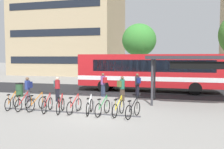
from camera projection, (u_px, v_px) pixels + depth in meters
ground at (97, 114)px, 12.94m from camera, size 200.00×200.00×0.00m
bus_lane_asphalt at (129, 91)px, 21.78m from camera, size 80.00×7.20×0.01m
city_bus at (148, 71)px, 21.23m from camera, size 12.03×2.62×3.20m
bike_rack at (68, 111)px, 13.22m from camera, size 7.83×0.23×0.70m
parked_bicycle_orange_0 at (12, 102)px, 14.14m from camera, size 0.54×1.70×0.99m
parked_bicycle_red_1 at (23, 103)px, 13.90m from camera, size 0.52×1.72×0.99m
parked_bicycle_orange_2 at (37, 104)px, 13.78m from camera, size 0.52×1.71×0.99m
parked_bicycle_red_3 at (47, 105)px, 13.42m from camera, size 0.52×1.71×0.99m
parked_bicycle_red_4 at (60, 106)px, 13.19m from camera, size 0.57×1.69×0.99m
parked_bicycle_red_5 at (74, 106)px, 13.13m from camera, size 0.52×1.72×0.99m
parked_bicycle_white_6 at (90, 107)px, 12.91m from camera, size 0.52×1.71×0.99m
parked_bicycle_green_7 at (103, 108)px, 12.63m from camera, size 0.52×1.71×0.99m
parked_bicycle_yellow_8 at (118, 108)px, 12.53m from camera, size 0.52×1.71×0.99m
parked_bicycle_black_9 at (133, 110)px, 12.15m from camera, size 0.63×1.68×0.99m
transit_shelter at (201, 59)px, 15.31m from camera, size 6.63×3.07×3.04m
commuter_teal_pack_0 at (57, 87)px, 16.58m from camera, size 0.58×0.59×1.65m
commuter_navy_pack_1 at (28, 88)px, 16.38m from camera, size 0.59×0.46×1.64m
commuter_navy_pack_2 at (137, 83)px, 18.36m from camera, size 0.53×0.61×1.76m
commuter_red_pack_3 at (103, 83)px, 18.55m from camera, size 0.60×0.57×1.77m
commuter_olive_pack_4 at (122, 87)px, 16.73m from camera, size 0.57×0.60×1.68m
trash_bin at (19, 90)px, 18.59m from camera, size 0.55×0.55×1.03m
street_tree_0 at (139, 40)px, 29.93m from camera, size 4.12×4.12×6.99m
building_left_wing at (71, 27)px, 43.97m from camera, size 17.08×13.33×16.69m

